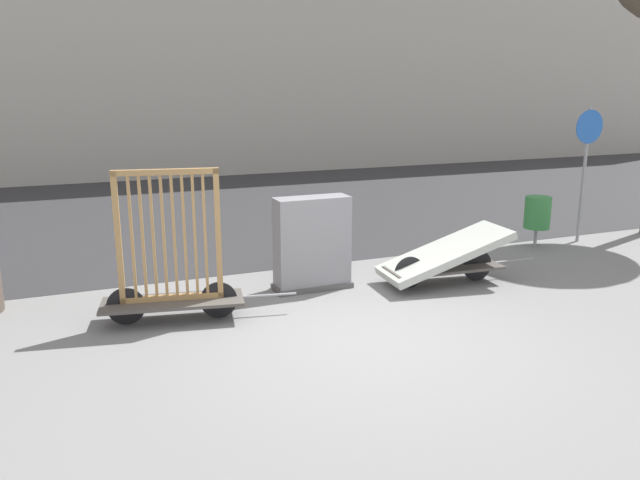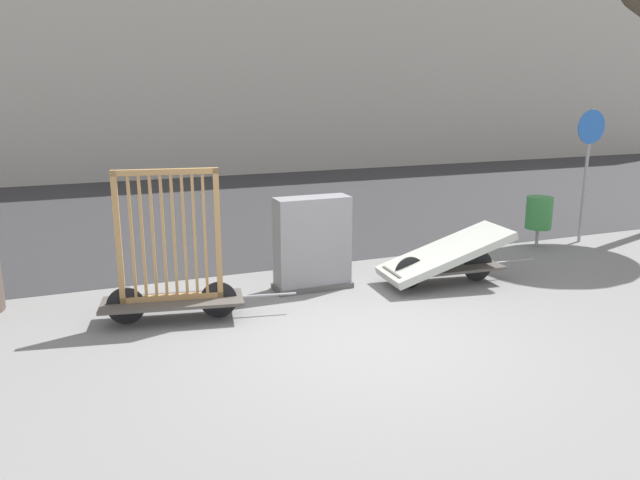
{
  "view_description": "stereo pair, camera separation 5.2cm",
  "coord_description": "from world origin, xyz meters",
  "px_view_note": "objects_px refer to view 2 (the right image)",
  "views": [
    {
      "loc": [
        -3.07,
        -6.13,
        2.92
      ],
      "look_at": [
        0.0,
        1.47,
        0.87
      ],
      "focal_mm": 35.0,
      "sensor_mm": 36.0,
      "label": 1
    },
    {
      "loc": [
        -3.02,
        -6.15,
        2.92
      ],
      "look_at": [
        0.0,
        1.47,
        0.87
      ],
      "focal_mm": 35.0,
      "sensor_mm": 36.0,
      "label": 2
    }
  ],
  "objects_px": {
    "trash_bin": "(539,213)",
    "sign_post": "(588,154)",
    "utility_cabinet": "(312,246)",
    "bike_cart_with_bedframe": "(172,272)",
    "bike_cart_with_mattress": "(445,257)"
  },
  "relations": [
    {
      "from": "trash_bin",
      "to": "sign_post",
      "type": "xyz_separation_m",
      "value": [
        1.01,
        -0.01,
        1.04
      ]
    },
    {
      "from": "trash_bin",
      "to": "utility_cabinet",
      "type": "bearing_deg",
      "value": -171.08
    },
    {
      "from": "bike_cart_with_bedframe",
      "to": "sign_post",
      "type": "xyz_separation_m",
      "value": [
        7.85,
        1.29,
        1.03
      ]
    },
    {
      "from": "bike_cart_with_mattress",
      "to": "utility_cabinet",
      "type": "height_order",
      "value": "utility_cabinet"
    },
    {
      "from": "bike_cart_with_bedframe",
      "to": "trash_bin",
      "type": "xyz_separation_m",
      "value": [
        6.84,
        1.3,
        -0.01
      ]
    },
    {
      "from": "utility_cabinet",
      "to": "sign_post",
      "type": "bearing_deg",
      "value": 7.28
    },
    {
      "from": "bike_cart_with_mattress",
      "to": "trash_bin",
      "type": "distance_m",
      "value": 3.12
    },
    {
      "from": "trash_bin",
      "to": "bike_cart_with_bedframe",
      "type": "bearing_deg",
      "value": -169.22
    },
    {
      "from": "bike_cart_with_mattress",
      "to": "bike_cart_with_bedframe",
      "type": "bearing_deg",
      "value": -176.29
    },
    {
      "from": "utility_cabinet",
      "to": "trash_bin",
      "type": "xyz_separation_m",
      "value": [
        4.74,
        0.74,
        -0.0
      ]
    },
    {
      "from": "trash_bin",
      "to": "sign_post",
      "type": "height_order",
      "value": "sign_post"
    },
    {
      "from": "utility_cabinet",
      "to": "trash_bin",
      "type": "distance_m",
      "value": 4.79
    },
    {
      "from": "bike_cart_with_bedframe",
      "to": "sign_post",
      "type": "distance_m",
      "value": 8.02
    },
    {
      "from": "utility_cabinet",
      "to": "trash_bin",
      "type": "relative_size",
      "value": 1.46
    },
    {
      "from": "bike_cart_with_bedframe",
      "to": "sign_post",
      "type": "relative_size",
      "value": 0.98
    }
  ]
}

